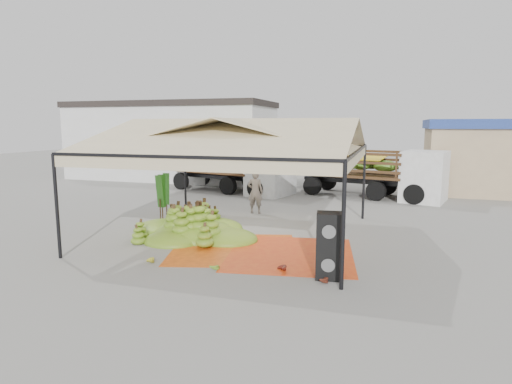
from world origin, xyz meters
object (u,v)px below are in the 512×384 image
(speaker_stack, at_px, (329,246))
(vendor, at_px, (255,192))
(truck_right, at_px, (377,168))
(banana_heap, at_px, (195,220))
(truck_left, at_px, (235,165))

(speaker_stack, relative_size, vendor, 0.89)
(speaker_stack, bearing_deg, truck_right, 79.23)
(vendor, bearing_deg, banana_heap, 74.12)
(speaker_stack, height_order, vendor, vendor)
(vendor, distance_m, truck_right, 7.71)
(vendor, distance_m, truck_left, 6.33)
(banana_heap, distance_m, vendor, 4.38)
(speaker_stack, relative_size, truck_left, 0.22)
(vendor, xyz_separation_m, truck_left, (-2.96, 5.56, 0.61))
(vendor, bearing_deg, truck_right, -134.19)
(banana_heap, xyz_separation_m, truck_left, (-2.12, 9.84, 1.01))
(truck_right, bearing_deg, speaker_stack, -78.86)
(banana_heap, xyz_separation_m, speaker_stack, (4.97, -2.81, 0.30))
(speaker_stack, distance_m, truck_right, 13.07)
(speaker_stack, xyz_separation_m, vendor, (-4.13, 7.09, 0.10))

